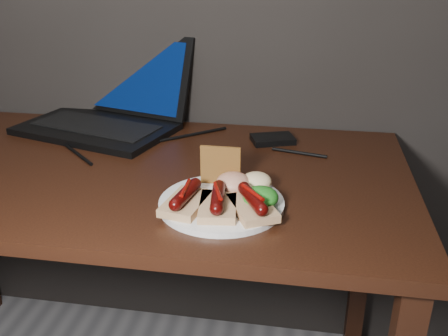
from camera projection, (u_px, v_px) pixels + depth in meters
name	position (u px, v px, depth m)	size (l,w,h in m)	color
desk	(113.00, 199.00, 1.22)	(1.40, 0.70, 0.75)	black
laptop	(108.00, 108.00, 1.43)	(0.49, 0.44, 0.25)	black
hard_drive	(273.00, 139.00, 1.33)	(0.11, 0.07, 0.02)	black
desk_cables	(120.00, 143.00, 1.31)	(1.02, 0.32, 0.01)	black
plate	(222.00, 203.00, 1.00)	(0.25, 0.25, 0.01)	silver
bread_sausage_left	(186.00, 199.00, 0.96)	(0.09, 0.13, 0.04)	tan
bread_sausage_center	(218.00, 202.00, 0.95)	(0.08, 0.12, 0.04)	tan
bread_sausage_right	(252.00, 204.00, 0.95)	(0.11, 0.13, 0.04)	tan
crispbread	(220.00, 165.00, 1.05)	(0.09, 0.01, 0.09)	#995C2A
salad_greens	(261.00, 197.00, 0.97)	(0.07, 0.07, 0.04)	#115913
salsa_mound	(233.00, 183.00, 1.02)	(0.07, 0.07, 0.04)	#A31012
coleslaw_mound	(256.00, 181.00, 1.04)	(0.06, 0.06, 0.04)	white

